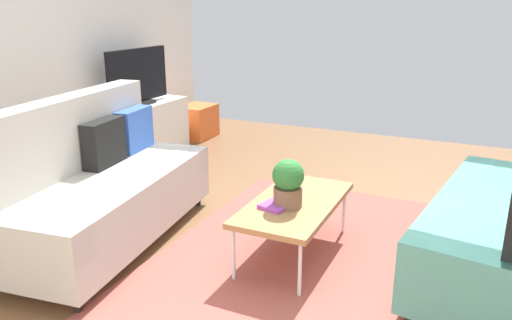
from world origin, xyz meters
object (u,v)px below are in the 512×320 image
(coffee_table, at_px, (295,205))
(bottle_2, at_px, (130,101))
(vase_0, at_px, (100,107))
(table_book_0, at_px, (278,205))
(storage_trunk, at_px, (197,121))
(couch_beige, at_px, (100,185))
(bottle_0, at_px, (118,105))
(tv, at_px, (138,78))
(bottle_1, at_px, (123,99))
(tv_console, at_px, (141,131))
(potted_plant, at_px, (288,183))

(coffee_table, height_order, bottle_2, bottle_2)
(vase_0, bearing_deg, table_book_0, -112.88)
(storage_trunk, bearing_deg, couch_beige, -161.75)
(table_book_0, xyz_separation_m, bottle_2, (1.44, 2.40, 0.29))
(vase_0, xyz_separation_m, bottle_0, (0.18, -0.09, 0.00))
(coffee_table, relative_size, bottle_0, 7.30)
(bottle_2, bearing_deg, vase_0, 166.99)
(couch_beige, distance_m, storage_trunk, 3.15)
(couch_beige, relative_size, vase_0, 13.88)
(couch_beige, height_order, vase_0, couch_beige)
(tv, relative_size, storage_trunk, 1.92)
(couch_beige, bearing_deg, vase_0, -146.45)
(vase_0, relative_size, bottle_0, 0.95)
(table_book_0, bearing_deg, tv, 56.01)
(bottle_1, bearing_deg, storage_trunk, -2.45)
(vase_0, bearing_deg, bottle_2, -13.01)
(tv, bearing_deg, tv_console, 90.00)
(storage_trunk, height_order, bottle_1, bottle_1)
(storage_trunk, relative_size, bottle_1, 2.28)
(tv, relative_size, vase_0, 6.97)
(tv_console, relative_size, table_book_0, 5.83)
(potted_plant, xyz_separation_m, vase_0, (1.02, 2.55, 0.12))
(tv_console, height_order, storage_trunk, tv_console)
(tv_console, bearing_deg, tv, -90.00)
(coffee_table, bearing_deg, bottle_2, 62.20)
(bottle_1, xyz_separation_m, bottle_2, (0.11, 0.00, -0.03))
(vase_0, bearing_deg, potted_plant, -111.82)
(potted_plant, height_order, vase_0, vase_0)
(table_book_0, relative_size, bottle_0, 1.59)
(coffee_table, xyz_separation_m, bottle_1, (1.19, 2.47, 0.36))
(bottle_0, bearing_deg, coffee_table, -113.83)
(storage_trunk, distance_m, bottle_0, 1.58)
(tv_console, distance_m, bottle_1, 0.53)
(bottle_1, height_order, bottle_2, bottle_1)
(tv, relative_size, bottle_1, 4.39)
(tv, relative_size, bottle_2, 6.33)
(vase_0, distance_m, bottle_1, 0.29)
(couch_beige, distance_m, vase_0, 1.75)
(potted_plant, bearing_deg, bottle_2, 60.16)
(tv, relative_size, potted_plant, 2.97)
(vase_0, height_order, bottle_2, bottle_2)
(tv_console, bearing_deg, bottle_0, -174.31)
(tv, relative_size, table_book_0, 4.17)
(tv_console, bearing_deg, potted_plant, -122.65)
(tv, height_order, vase_0, tv)
(tv_console, height_order, bottle_2, bottle_2)
(tv_console, distance_m, bottle_2, 0.44)
(couch_beige, xyz_separation_m, tv_console, (1.88, 1.08, -0.13))
(potted_plant, relative_size, table_book_0, 1.40)
(tv_console, relative_size, vase_0, 9.75)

